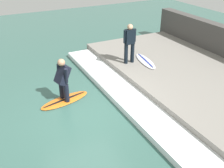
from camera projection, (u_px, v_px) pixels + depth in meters
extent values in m
plane|color=#386056|center=(85.00, 111.00, 8.02)|extent=(28.00, 28.00, 0.00)
cube|color=gray|center=(190.00, 77.00, 9.62)|extent=(4.40, 9.28, 0.37)
cube|color=white|center=(127.00, 97.00, 8.57)|extent=(1.01, 8.82, 0.19)
ellipsoid|color=orange|center=(65.00, 100.00, 8.51)|extent=(1.79, 0.94, 0.06)
ellipsoid|color=black|center=(65.00, 99.00, 8.49)|extent=(1.55, 0.46, 0.01)
cylinder|color=black|center=(67.00, 93.00, 8.25)|extent=(0.16, 0.16, 0.60)
cylinder|color=black|center=(62.00, 90.00, 8.45)|extent=(0.16, 0.16, 0.60)
cube|color=black|center=(62.00, 75.00, 8.07)|extent=(0.55, 0.49, 0.64)
sphere|color=#A87A5B|center=(61.00, 63.00, 7.88)|extent=(0.23, 0.23, 0.23)
cylinder|color=black|center=(66.00, 76.00, 7.90)|extent=(0.11, 0.22, 0.54)
cylinder|color=black|center=(59.00, 71.00, 8.20)|extent=(0.11, 0.22, 0.54)
cylinder|color=black|center=(132.00, 53.00, 10.22)|extent=(0.15, 0.15, 0.78)
cylinder|color=black|center=(126.00, 54.00, 10.12)|extent=(0.15, 0.15, 0.78)
cube|color=black|center=(130.00, 37.00, 9.86)|extent=(0.37, 0.24, 0.56)
sphere|color=tan|center=(130.00, 27.00, 9.68)|extent=(0.21, 0.21, 0.21)
cylinder|color=black|center=(135.00, 35.00, 9.92)|extent=(0.10, 0.11, 0.49)
cylinder|color=black|center=(125.00, 37.00, 9.76)|extent=(0.10, 0.11, 0.49)
ellipsoid|color=silver|center=(145.00, 61.00, 10.42)|extent=(0.72, 1.68, 0.06)
ellipsoid|color=navy|center=(145.00, 60.00, 10.41)|extent=(0.34, 1.48, 0.01)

